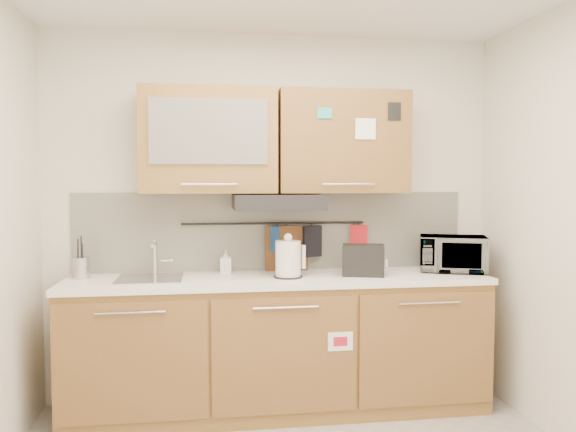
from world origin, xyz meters
name	(u,v)px	position (x,y,z in m)	size (l,w,h in m)	color
wall_back	(273,217)	(0.00, 1.50, 1.30)	(3.20, 3.20, 0.00)	silver
base_cabinet	(279,351)	(0.00, 1.19, 0.41)	(2.80, 0.64, 0.88)	olive
countertop	(279,279)	(0.00, 1.19, 0.90)	(2.82, 0.62, 0.04)	white
backsplash	(274,231)	(0.00, 1.49, 1.20)	(2.80, 0.02, 0.56)	silver
upper_cabinets	(276,142)	(0.00, 1.32, 1.83)	(1.82, 0.37, 0.70)	olive
range_hood	(278,202)	(0.00, 1.25, 1.42)	(0.60, 0.46, 0.10)	black
sink	(150,278)	(-0.85, 1.21, 0.92)	(0.42, 0.40, 0.26)	silver
utensil_rail	(274,223)	(0.00, 1.45, 1.26)	(0.02, 0.02, 1.30)	black
utensil_crock	(81,267)	(-1.30, 1.30, 0.99)	(0.11, 0.11, 0.28)	#BBBABF
kettle	(288,260)	(0.06, 1.14, 1.04)	(0.22, 0.20, 0.30)	silver
toaster	(363,260)	(0.57, 1.14, 1.03)	(0.31, 0.24, 0.21)	black
microwave	(453,254)	(1.25, 1.22, 1.05)	(0.45, 0.31, 0.25)	#999999
soap_bottle	(226,261)	(-0.35, 1.35, 1.01)	(0.08, 0.08, 0.17)	#999999
cutting_board	(287,252)	(0.09, 1.44, 1.05)	(0.31, 0.02, 0.38)	brown
oven_mitt	(278,239)	(0.02, 1.44, 1.15)	(0.11, 0.03, 0.18)	navy
dark_pouch	(312,241)	(0.27, 1.44, 1.13)	(0.14, 0.04, 0.22)	black
pot_holder	(359,236)	(0.62, 1.44, 1.16)	(0.12, 0.02, 0.15)	red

